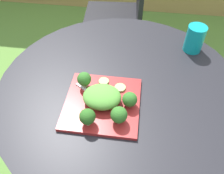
% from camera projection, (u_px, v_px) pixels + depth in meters
% --- Properties ---
extents(ground_plane, '(12.00, 12.00, 0.00)m').
position_uv_depth(ground_plane, '(118.00, 164.00, 1.49)').
color(ground_plane, '#568438').
extents(patio_table, '(1.00, 1.00, 0.73)m').
position_uv_depth(patio_table, '(120.00, 118.00, 1.12)').
color(patio_table, black).
rests_on(patio_table, ground_plane).
extents(patio_chair, '(0.47, 0.47, 0.90)m').
position_uv_depth(patio_chair, '(125.00, 7.00, 1.79)').
color(patio_chair, black).
rests_on(patio_chair, ground_plane).
extents(salad_plate, '(0.28, 0.28, 0.01)m').
position_uv_depth(salad_plate, '(102.00, 103.00, 0.88)').
color(salad_plate, maroon).
rests_on(salad_plate, patio_table).
extents(drinking_glass, '(0.08, 0.08, 0.12)m').
position_uv_depth(drinking_glass, '(194.00, 40.00, 1.07)').
color(drinking_glass, '#0F8C93').
rests_on(drinking_glass, patio_table).
extents(fork, '(0.14, 0.10, 0.00)m').
position_uv_depth(fork, '(94.00, 95.00, 0.89)').
color(fork, silver).
rests_on(fork, salad_plate).
extents(lettuce_mound, '(0.14, 0.12, 0.06)m').
position_uv_depth(lettuce_mound, '(102.00, 97.00, 0.85)').
color(lettuce_mound, '#519338').
rests_on(lettuce_mound, salad_plate).
extents(broccoli_floret_0, '(0.06, 0.06, 0.07)m').
position_uv_depth(broccoli_floret_0, '(119.00, 115.00, 0.79)').
color(broccoli_floret_0, '#99B770').
rests_on(broccoli_floret_0, salad_plate).
extents(broccoli_floret_1, '(0.05, 0.05, 0.07)m').
position_uv_depth(broccoli_floret_1, '(84.00, 79.00, 0.90)').
color(broccoli_floret_1, '#99B770').
rests_on(broccoli_floret_1, salad_plate).
extents(broccoli_floret_2, '(0.05, 0.05, 0.06)m').
position_uv_depth(broccoli_floret_2, '(130.00, 99.00, 0.84)').
color(broccoli_floret_2, '#99B770').
rests_on(broccoli_floret_2, salad_plate).
extents(broccoli_floret_3, '(0.06, 0.06, 0.07)m').
position_uv_depth(broccoli_floret_3, '(87.00, 117.00, 0.78)').
color(broccoli_floret_3, '#99B770').
rests_on(broccoli_floret_3, salad_plate).
extents(cucumber_slice_0, '(0.04, 0.04, 0.01)m').
position_uv_depth(cucumber_slice_0, '(121.00, 88.00, 0.92)').
color(cucumber_slice_0, '#8EB766').
rests_on(cucumber_slice_0, salad_plate).
extents(cucumber_slice_1, '(0.04, 0.04, 0.01)m').
position_uv_depth(cucumber_slice_1, '(104.00, 81.00, 0.94)').
color(cucumber_slice_1, '#8EB766').
rests_on(cucumber_slice_1, salad_plate).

